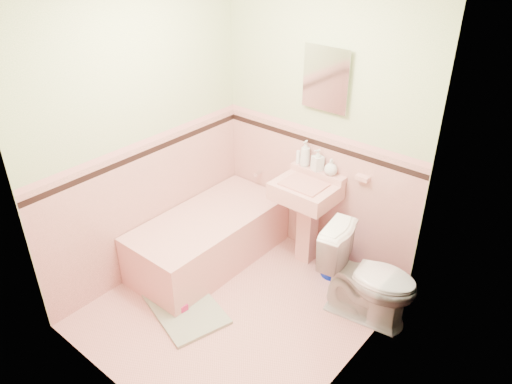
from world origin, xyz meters
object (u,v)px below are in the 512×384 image
Objects in this scene: soap_bottle_mid at (318,160)px; sink at (304,224)px; bathtub at (209,240)px; soap_bottle_right at (331,167)px; soap_bottle_left at (305,153)px; toilet at (369,277)px; bucket at (334,262)px; shoe at (180,305)px; medicine_cabinet at (327,79)px.

sink is at bearing -86.00° from soap_bottle_mid.
soap_bottle_right is at bearing 41.41° from bathtub.
soap_bottle_right is (0.81, 0.71, 0.74)m from bathtub.
toilet is at bearing -24.44° from soap_bottle_left.
toilet reaches higher than bathtub.
bucket is at bearing 4.65° from sink.
soap_bottle_mid is at bearing 53.44° from toilet.
soap_bottle_right is at bearing 0.00° from soap_bottle_mid.
soap_bottle_right is 0.98m from toilet.
toilet is (0.81, -0.43, -0.60)m from soap_bottle_mid.
bathtub reaches higher than shoe.
soap_bottle_left is at bearing -168.23° from medicine_cabinet.
soap_bottle_right is at bearing 75.25° from shoe.
medicine_cabinet reaches higher than bathtub.
shoe is (-0.38, -1.36, -0.93)m from soap_bottle_mid.
soap_bottle_mid is at bearing 0.00° from soap_bottle_left.
bathtub is 1.51m from toilet.
medicine_cabinet reaches higher than shoe.
bathtub is at bearing -132.58° from medicine_cabinet.
toilet reaches higher than bucket.
soap_bottle_left is 1.21m from toilet.
soap_bottle_mid is at bearing 180.00° from soap_bottle_right.
soap_bottle_mid reaches higher than toilet.
bucket is at bearing 29.00° from bathtub.
bathtub is at bearing 120.11° from shoe.
soap_bottle_left is at bearing 180.00° from soap_bottle_right.
medicine_cabinet reaches higher than bucket.
bathtub is 1.80× the size of sink.
soap_bottle_left is 1.23× the size of soap_bottle_mid.
bathtub reaches higher than bucket.
toilet is at bearing -17.24° from sink.
soap_bottle_mid is (0.13, 0.00, -0.02)m from soap_bottle_left.
medicine_cabinet reaches higher than toilet.
medicine_cabinet is 0.71m from soap_bottle_mid.
bucket is at bearing -29.58° from medicine_cabinet.
soap_bottle_right reaches higher than shoe.
bathtub is 5.45× the size of bucket.
soap_bottle_left is (0.54, 0.71, 0.79)m from bathtub.
bathtub is at bearing 92.19° from toilet.
toilet reaches higher than shoe.
soap_bottle_mid is at bearing 155.44° from bucket.
soap_bottle_left is (-0.14, 0.18, 0.59)m from sink.
sink is 3.03× the size of bucket.
medicine_cabinet is 0.61× the size of toilet.
soap_bottle_left is 1.65× the size of shoe.
toilet is at bearing 44.23° from shoe.
sink reaches higher than shoe.
bucket is 1.91× the size of shoe.
soap_bottle_mid is 1.34× the size of shoe.
medicine_cabinet is at bearing 67.22° from soap_bottle_mid.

